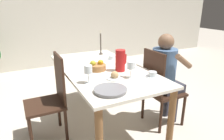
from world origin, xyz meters
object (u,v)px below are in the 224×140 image
at_px(candlestick_tall, 101,45).
at_px(wine_glass_water, 88,70).
at_px(chair_person_side, 160,88).
at_px(wine_glass_juice, 131,66).
at_px(teacup_near_person, 152,75).
at_px(teacup_across, 112,58).
at_px(fruit_bowl, 97,67).
at_px(chair_opposite, 51,97).
at_px(bread_plate, 115,76).
at_px(serving_tray, 110,90).
at_px(person_seated, 166,72).
at_px(red_pitcher, 120,60).

bearing_deg(candlestick_tall, wine_glass_water, -119.45).
xyz_separation_m(chair_person_side, wine_glass_juice, (-0.51, -0.12, 0.39)).
bearing_deg(teacup_near_person, wine_glass_water, 168.89).
bearing_deg(wine_glass_juice, teacup_across, 79.37).
bearing_deg(candlestick_tall, fruit_bowl, -116.94).
bearing_deg(chair_opposite, bread_plate, -123.47).
xyz_separation_m(chair_person_side, chair_opposite, (-1.27, 0.33, 0.00)).
height_order(wine_glass_water, fruit_bowl, wine_glass_water).
relative_size(serving_tray, fruit_bowl, 1.43).
height_order(teacup_near_person, serving_tray, teacup_near_person).
height_order(serving_tray, fruit_bowl, fruit_bowl).
relative_size(teacup_near_person, fruit_bowl, 0.71).
relative_size(chair_opposite, candlestick_tall, 2.69).
xyz_separation_m(person_seated, serving_tray, (-0.95, -0.36, 0.09)).
distance_m(person_seated, teacup_near_person, 0.45).
xyz_separation_m(person_seated, wine_glass_juice, (-0.60, -0.14, 0.20)).
height_order(red_pitcher, bread_plate, red_pitcher).
distance_m(teacup_across, candlestick_tall, 0.36).
height_order(chair_person_side, bread_plate, chair_person_side).
bearing_deg(red_pitcher, person_seated, -10.37).
distance_m(person_seated, red_pitcher, 0.64).
height_order(chair_person_side, red_pitcher, red_pitcher).
distance_m(serving_tray, fruit_bowl, 0.63).
relative_size(fruit_bowl, candlestick_tall, 0.56).
xyz_separation_m(red_pitcher, bread_plate, (-0.17, -0.19, -0.10)).
bearing_deg(person_seated, wine_glass_water, -85.57).
height_order(chair_person_side, person_seated, person_seated).
bearing_deg(chair_opposite, wine_glass_juice, -120.82).
distance_m(chair_person_side, serving_tray, 0.96).
distance_m(chair_opposite, fruit_bowl, 0.62).
relative_size(person_seated, teacup_near_person, 7.96).
distance_m(chair_opposite, teacup_across, 0.98).
xyz_separation_m(person_seated, candlestick_tall, (-0.48, 0.93, 0.22)).
bearing_deg(red_pitcher, chair_person_side, -14.38).
height_order(serving_tray, bread_plate, bread_plate).
relative_size(wine_glass_water, bread_plate, 1.02).
xyz_separation_m(teacup_across, serving_tray, (-0.48, -0.94, -0.01)).
xyz_separation_m(teacup_across, bread_plate, (-0.30, -0.67, 0.00)).
height_order(chair_person_side, teacup_near_person, chair_person_side).
xyz_separation_m(teacup_near_person, bread_plate, (-0.38, 0.13, 0.00)).
bearing_deg(red_pitcher, wine_glass_water, -157.45).
bearing_deg(wine_glass_juice, candlestick_tall, 83.47).
distance_m(red_pitcher, candlestick_tall, 0.83).
bearing_deg(teacup_near_person, chair_person_side, 34.39).
xyz_separation_m(chair_person_side, fruit_bowl, (-0.73, 0.28, 0.30)).
relative_size(chair_person_side, teacup_near_person, 6.70).
distance_m(chair_person_side, person_seated, 0.21).
distance_m(red_pitcher, wine_glass_juice, 0.25).
distance_m(person_seated, wine_glass_juice, 0.65).
bearing_deg(serving_tray, wine_glass_juice, 31.89).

